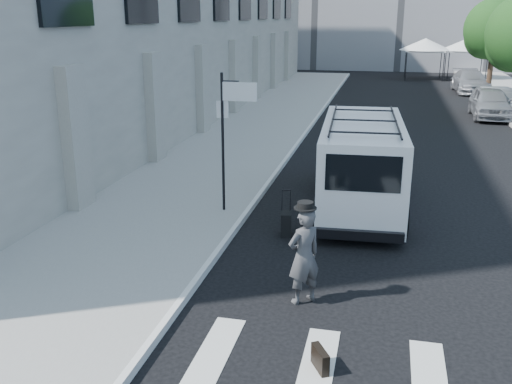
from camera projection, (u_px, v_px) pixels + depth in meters
The scene contains 13 objects.
ground at pixel (306, 277), 11.30m from camera, with size 120.00×120.00×0.00m, color black.
sidewalk_left at pixel (265, 123), 27.07m from camera, with size 4.50×48.00×0.15m, color gray.
sign_pole at pixel (232, 114), 14.00m from camera, with size 1.03×0.07×3.50m.
tree_far at pixel (493, 31), 35.63m from camera, with size 3.80×3.83×6.03m.
tent_left at pixel (425, 45), 44.99m from camera, with size 4.00×4.00×3.20m.
tent_right at pixel (467, 45), 44.77m from camera, with size 4.00×4.00×3.20m.
businessman at pixel (304, 256), 10.09m from camera, with size 0.65×0.43×1.79m, color #404043.
briefcase at pixel (320, 359), 8.32m from camera, with size 0.12×0.44×0.34m, color black.
suitcase at pixel (286, 224), 13.38m from camera, with size 0.31×0.43×1.08m.
cargo_van at pixel (361, 163), 15.16m from camera, with size 2.45×6.29×2.33m.
parked_car_a at pixel (490, 103), 28.54m from camera, with size 1.78×4.42×1.51m, color #919398.
parked_car_b at pixel (495, 101), 29.59m from camera, with size 1.45×4.16×1.37m, color slate.
parked_car_c at pixel (470, 82), 37.86m from camera, with size 2.02×4.98×1.44m, color #95979C.
Camera 1 is at (1.34, -10.24, 4.99)m, focal length 40.00 mm.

